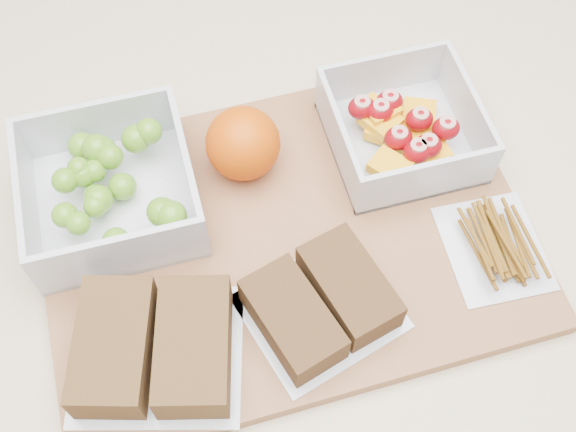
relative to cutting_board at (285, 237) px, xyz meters
name	(u,v)px	position (x,y,z in m)	size (l,w,h in m)	color
counter	(297,392)	(0.01, -0.01, -0.46)	(1.20, 0.90, 0.90)	beige
cutting_board	(285,237)	(0.00, 0.00, 0.00)	(0.42, 0.30, 0.02)	#9A653F
grape_container	(111,187)	(-0.14, 0.07, 0.03)	(0.14, 0.14, 0.06)	silver
fruit_container	(402,130)	(0.13, 0.06, 0.03)	(0.13, 0.13, 0.05)	silver
orange	(243,144)	(-0.02, 0.08, 0.04)	(0.07, 0.07, 0.07)	#D94F05
sandwich_bag_left	(154,347)	(-0.13, -0.08, 0.03)	(0.16, 0.15, 0.04)	silver
sandwich_bag_center	(321,304)	(0.01, -0.08, 0.03)	(0.14, 0.13, 0.04)	silver
pretzel_bag	(496,243)	(0.17, -0.06, 0.02)	(0.09, 0.10, 0.02)	silver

